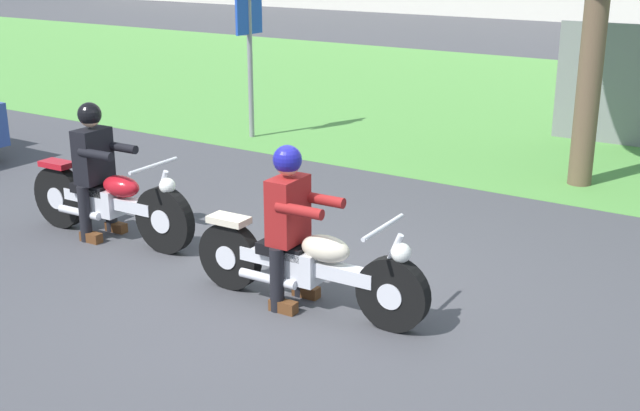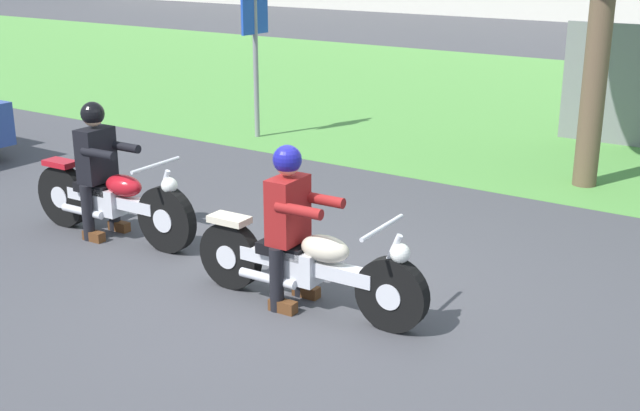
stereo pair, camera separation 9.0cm
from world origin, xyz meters
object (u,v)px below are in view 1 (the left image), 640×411
object	(u,v)px
rider_lead	(290,214)
motorcycle_follow	(110,202)
sign_banner	(249,26)
motorcycle_lead	(307,266)
rider_follow	(95,160)

from	to	relation	value
rider_lead	motorcycle_follow	distance (m)	2.51
sign_banner	rider_lead	bearing A→B (deg)	-48.98
motorcycle_lead	motorcycle_follow	xyz separation A→B (m)	(-2.63, 0.27, 0.02)
motorcycle_lead	rider_lead	size ratio (longest dim) A/B	1.60
rider_lead	rider_follow	size ratio (longest dim) A/B	0.98
motorcycle_follow	rider_follow	size ratio (longest dim) A/B	1.52
motorcycle_follow	rider_lead	bearing A→B (deg)	-8.55
motorcycle_lead	sign_banner	size ratio (longest dim) A/B	0.85
rider_lead	sign_banner	distance (m)	6.35
rider_lead	sign_banner	bearing A→B (deg)	128.72
motorcycle_lead	motorcycle_follow	distance (m)	2.65
motorcycle_follow	motorcycle_lead	bearing A→B (deg)	-8.06
rider_follow	sign_banner	xyz separation A→B (m)	(-1.49, 4.47, 0.90)
motorcycle_follow	sign_banner	world-z (taller)	sign_banner
motorcycle_follow	sign_banner	distance (m)	4.95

